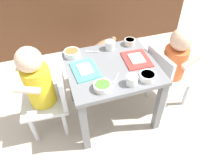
{
  "coord_description": "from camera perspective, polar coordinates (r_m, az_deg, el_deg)",
  "views": [
    {
      "loc": [
        -0.32,
        -0.95,
        1.23
      ],
      "look_at": [
        0.0,
        0.0,
        0.29
      ],
      "focal_mm": 32.65,
      "sensor_mm": 36.0,
      "label": 1
    }
  ],
  "objects": [
    {
      "name": "water_cup_right",
      "position": [
        1.4,
        -0.54,
        10.69
      ],
      "size": [
        0.07,
        0.07,
        0.06
      ],
      "color": "white",
      "rests_on": "dining_table"
    },
    {
      "name": "cereal_bowl_right_side",
      "position": [
        1.46,
        5.0,
        11.69
      ],
      "size": [
        0.08,
        0.08,
        0.04
      ],
      "color": "silver",
      "rests_on": "dining_table"
    },
    {
      "name": "spoon_by_right_tray",
      "position": [
        1.39,
        -5.95,
        9.03
      ],
      "size": [
        0.09,
        0.06,
        0.01
      ],
      "color": "silver",
      "rests_on": "dining_table"
    },
    {
      "name": "dog",
      "position": [
        1.79,
        -3.37,
        8.52
      ],
      "size": [
        0.44,
        0.38,
        0.31
      ],
      "color": "olive",
      "rests_on": "ground"
    },
    {
      "name": "veggie_bowl_near",
      "position": [
        1.18,
        9.93,
        2.14
      ],
      "size": [
        0.1,
        0.1,
        0.04
      ],
      "color": "white",
      "rests_on": "dining_table"
    },
    {
      "name": "seated_child_left",
      "position": [
        1.27,
        -19.36,
        -0.03
      ],
      "size": [
        0.3,
        0.3,
        0.66
      ],
      "color": "silver",
      "rests_on": "ground"
    },
    {
      "name": "water_cup_left",
      "position": [
        1.13,
        5.59,
        0.97
      ],
      "size": [
        0.07,
        0.07,
        0.06
      ],
      "color": "white",
      "rests_on": "dining_table"
    },
    {
      "name": "seated_child_right",
      "position": [
        1.46,
        16.89,
        6.15
      ],
      "size": [
        0.32,
        0.32,
        0.62
      ],
      "color": "silver",
      "rests_on": "ground"
    },
    {
      "name": "cereal_bowl_left_side",
      "position": [
        1.37,
        -11.16,
        8.5
      ],
      "size": [
        0.1,
        0.1,
        0.04
      ],
      "color": "white",
      "rests_on": "dining_table"
    },
    {
      "name": "food_tray_left",
      "position": [
        1.24,
        -7.56,
        4.02
      ],
      "size": [
        0.16,
        0.21,
        0.02
      ],
      "color": "#4CC6BC",
      "rests_on": "dining_table"
    },
    {
      "name": "veggie_bowl_far",
      "position": [
        1.1,
        -2.65,
        -0.6
      ],
      "size": [
        0.1,
        0.1,
        0.03
      ],
      "color": "white",
      "rests_on": "dining_table"
    },
    {
      "name": "spoon_by_left_tray",
      "position": [
        1.17,
        0.98,
        1.37
      ],
      "size": [
        0.07,
        0.09,
        0.01
      ],
      "color": "silver",
      "rests_on": "dining_table"
    },
    {
      "name": "food_tray_right",
      "position": [
        1.32,
        6.89,
        6.95
      ],
      "size": [
        0.17,
        0.21,
        0.02
      ],
      "color": "red",
      "rests_on": "dining_table"
    },
    {
      "name": "ground_plane",
      "position": [
        1.58,
        0.0,
        -7.68
      ],
      "size": [
        7.0,
        7.0,
        0.0
      ],
      "primitive_type": "plane",
      "color": "beige"
    },
    {
      "name": "dining_table",
      "position": [
        1.32,
        0.0,
        2.33
      ],
      "size": [
        0.56,
        0.51,
        0.45
      ],
      "color": "slate",
      "rests_on": "ground"
    }
  ]
}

